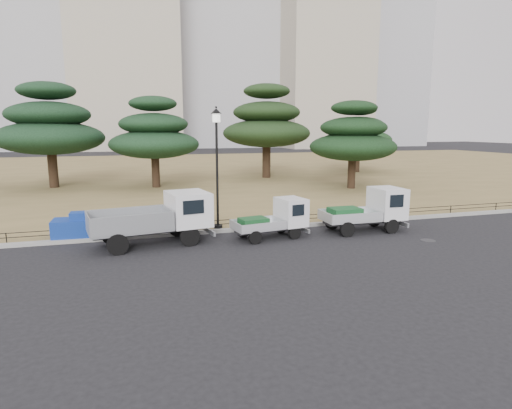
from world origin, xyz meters
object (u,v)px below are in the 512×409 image
object	(u,v)px
truck_large	(158,216)
truck_kei_front	(275,219)
truck_kei_rear	(369,210)
tarp_pile	(73,227)
street_lamp	(217,148)

from	to	relation	value
truck_large	truck_kei_front	distance (m)	4.83
truck_large	truck_kei_rear	distance (m)	9.26
truck_large	tarp_pile	bearing A→B (deg)	143.56
truck_large	truck_kei_front	world-z (taller)	truck_large
tarp_pile	truck_kei_rear	bearing A→B (deg)	-9.49
truck_kei_rear	tarp_pile	size ratio (longest dim) A/B	2.33
truck_large	truck_kei_front	size ratio (longest dim) A/B	1.49
street_lamp	truck_kei_front	bearing A→B (deg)	-40.83
truck_large	tarp_pile	xyz separation A→B (m)	(-3.36, 1.69, -0.56)
truck_kei_front	truck_large	bearing A→B (deg)	166.76
truck_large	truck_kei_rear	world-z (taller)	truck_large
truck_kei_rear	street_lamp	size ratio (longest dim) A/B	0.70
truck_large	truck_kei_front	bearing A→B (deg)	-13.80
tarp_pile	truck_large	bearing A→B (deg)	-26.78
truck_kei_front	street_lamp	size ratio (longest dim) A/B	0.62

